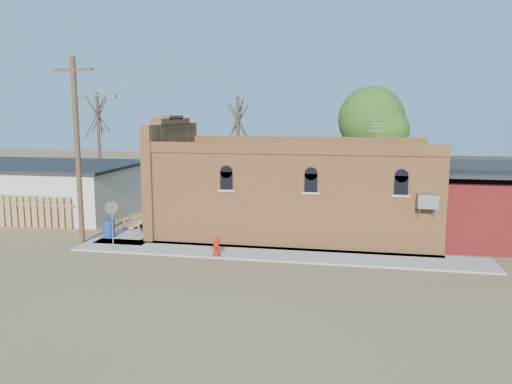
% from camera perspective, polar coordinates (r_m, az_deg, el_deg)
% --- Properties ---
extents(ground, '(120.00, 120.00, 0.00)m').
position_cam_1_polar(ground, '(22.24, -2.07, -7.63)').
color(ground, brown).
rests_on(ground, ground).
extents(sidewalk_south, '(19.00, 2.20, 0.08)m').
position_cam_1_polar(sidewalk_south, '(22.81, 2.15, -7.11)').
color(sidewalk_south, '#9E9991').
rests_on(sidewalk_south, ground).
extents(sidewalk_west, '(2.60, 10.00, 0.08)m').
position_cam_1_polar(sidewalk_west, '(29.67, -11.36, -3.51)').
color(sidewalk_west, '#9E9991').
rests_on(sidewalk_west, ground).
extents(brick_bar, '(16.40, 7.97, 6.30)m').
position_cam_1_polar(brick_bar, '(26.75, 4.00, 0.31)').
color(brick_bar, '#C6773C').
rests_on(brick_bar, ground).
extents(red_shed, '(5.40, 6.40, 4.30)m').
position_cam_1_polar(red_shed, '(27.39, 24.92, -0.45)').
color(red_shed, '#52140E').
rests_on(red_shed, ground).
extents(wood_fence, '(5.20, 0.10, 1.80)m').
position_cam_1_polar(wood_fence, '(30.73, -24.29, -2.07)').
color(wood_fence, olive).
rests_on(wood_fence, ground).
extents(utility_pole, '(3.12, 0.26, 9.00)m').
position_cam_1_polar(utility_pole, '(25.57, -19.64, 4.90)').
color(utility_pole, '#4B2C1E').
rests_on(utility_pole, ground).
extents(tree_bare_near, '(2.80, 2.80, 7.65)m').
position_cam_1_polar(tree_bare_near, '(34.67, -2.10, 8.30)').
color(tree_bare_near, '#4F3E2D').
rests_on(tree_bare_near, ground).
extents(tree_bare_far, '(2.80, 2.80, 8.16)m').
position_cam_1_polar(tree_bare_far, '(39.55, -17.66, 8.54)').
color(tree_bare_far, '#4F3E2D').
rests_on(tree_bare_far, ground).
extents(tree_leafy, '(4.40, 4.40, 8.15)m').
position_cam_1_polar(tree_leafy, '(34.29, 13.06, 8.02)').
color(tree_leafy, '#4F3E2D').
rests_on(tree_leafy, ground).
extents(fire_hydrant, '(0.48, 0.46, 0.84)m').
position_cam_1_polar(fire_hydrant, '(22.34, -4.56, -6.27)').
color(fire_hydrant, '#AC1A09').
rests_on(fire_hydrant, sidewalk_south).
extents(stop_sign, '(0.55, 0.40, 2.32)m').
position_cam_1_polar(stop_sign, '(23.82, -16.15, -2.25)').
color(stop_sign, gray).
rests_on(stop_sign, sidewalk_south).
extents(trash_barrel, '(0.63, 0.63, 0.90)m').
position_cam_1_polar(trash_barrel, '(26.65, -16.47, -4.03)').
color(trash_barrel, navy).
rests_on(trash_barrel, sidewalk_west).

